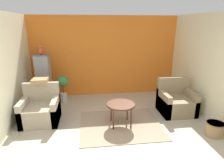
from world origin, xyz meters
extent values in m
plane|color=#B2A893|center=(0.00, 0.00, 0.00)|extent=(20.00, 20.00, 0.00)
cube|color=orange|center=(0.00, 3.47, 1.25)|extent=(4.70, 0.06, 2.50)
cube|color=beige|center=(-2.32, 1.72, 1.25)|extent=(0.06, 3.44, 2.50)
cube|color=beige|center=(2.32, 1.72, 1.25)|extent=(0.06, 3.44, 2.50)
cube|color=gray|center=(0.15, 1.32, 0.01)|extent=(1.84, 1.55, 0.01)
cylinder|color=#512D1E|center=(0.15, 1.32, 0.51)|extent=(0.63, 0.63, 0.04)
cylinder|color=#512D1E|center=(-0.05, 1.13, 0.25)|extent=(0.04, 0.04, 0.49)
cylinder|color=#512D1E|center=(0.35, 1.13, 0.25)|extent=(0.04, 0.04, 0.49)
cylinder|color=#512D1E|center=(-0.05, 1.52, 0.25)|extent=(0.04, 0.04, 0.49)
cylinder|color=#512D1E|center=(0.35, 1.52, 0.25)|extent=(0.04, 0.04, 0.49)
cube|color=tan|center=(-1.70, 1.70, 0.21)|extent=(0.84, 0.77, 0.42)
cube|color=tan|center=(-1.70, 2.02, 0.66)|extent=(0.84, 0.14, 0.47)
cube|color=tan|center=(-2.06, 1.70, 0.29)|extent=(0.12, 0.77, 0.59)
cube|color=tan|center=(-1.34, 1.70, 0.29)|extent=(0.12, 0.77, 0.59)
cube|color=#8E7A5B|center=(1.69, 1.75, 0.21)|extent=(0.84, 0.77, 0.42)
cube|color=#8E7A5B|center=(1.69, 2.06, 0.66)|extent=(0.84, 0.14, 0.47)
cube|color=#8E7A5B|center=(1.34, 1.75, 0.29)|extent=(0.12, 0.77, 0.59)
cube|color=#8E7A5B|center=(2.05, 1.75, 0.29)|extent=(0.12, 0.77, 0.59)
cube|color=slate|center=(-1.82, 2.91, 0.04)|extent=(0.58, 0.58, 0.08)
cube|color=#939399|center=(-1.82, 2.91, 0.74)|extent=(0.38, 0.38, 1.32)
cube|color=slate|center=(-1.82, 2.91, 1.42)|extent=(0.40, 0.40, 0.03)
ellipsoid|color=#D14C2D|center=(-1.82, 2.91, 1.54)|extent=(0.14, 0.17, 0.22)
sphere|color=#D14C2D|center=(-1.82, 2.89, 1.66)|extent=(0.11, 0.11, 0.11)
cone|color=gold|center=(-1.82, 2.84, 1.65)|extent=(0.05, 0.05, 0.05)
cone|color=#D14C2D|center=(-1.82, 2.99, 1.52)|extent=(0.07, 0.14, 0.18)
cylinder|color=beige|center=(-1.31, 2.94, 0.13)|extent=(0.20, 0.20, 0.26)
cylinder|color=brown|center=(-1.31, 2.94, 0.39)|extent=(0.02, 0.02, 0.27)
sphere|color=#427F42|center=(-1.31, 2.94, 0.64)|extent=(0.33, 0.33, 0.33)
sphere|color=#427F42|center=(-1.40, 2.97, 0.58)|extent=(0.20, 0.20, 0.20)
sphere|color=#427F42|center=(-1.23, 2.91, 0.60)|extent=(0.18, 0.18, 0.18)
cylinder|color=#A37F51|center=(2.01, 0.65, 0.15)|extent=(0.34, 0.34, 0.29)
cylinder|color=brown|center=(2.01, 0.65, 0.28)|extent=(0.36, 0.36, 0.02)
cube|color=tan|center=(-1.70, 2.02, 0.94)|extent=(0.36, 0.36, 0.10)
camera|label=1|loc=(-0.54, -2.47, 2.21)|focal=30.00mm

